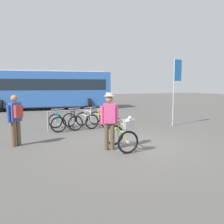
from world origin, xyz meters
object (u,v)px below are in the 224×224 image
(pedestrian_with_backpack, at_px, (16,117))
(featured_bicycle, at_px, (122,134))
(racked_bike_teal, at_px, (57,122))
(person_with_featured_bike, at_px, (109,119))
(bus_distant, at_px, (47,88))
(racked_bike_yellow, at_px, (100,118))
(banner_flag, at_px, (176,79))
(racked_bike_white, at_px, (87,119))
(racked_bike_black, at_px, (72,121))

(pedestrian_with_backpack, bearing_deg, featured_bicycle, -31.90)
(racked_bike_teal, relative_size, person_with_featured_bike, 0.66)
(bus_distant, bearing_deg, pedestrian_with_backpack, -103.08)
(racked_bike_yellow, distance_m, bus_distant, 9.17)
(featured_bicycle, xyz_separation_m, person_with_featured_bike, (-0.34, 0.19, 0.46))
(racked_bike_teal, xyz_separation_m, banner_flag, (5.45, -1.17, 1.86))
(racked_bike_white, distance_m, person_with_featured_bike, 3.87)
(racked_bike_white, distance_m, racked_bike_yellow, 0.70)
(pedestrian_with_backpack, xyz_separation_m, bus_distant, (2.61, 11.24, 0.80))
(racked_bike_white, height_order, featured_bicycle, featured_bicycle)
(racked_bike_black, xyz_separation_m, bus_distant, (0.26, 9.11, 1.37))
(person_with_featured_bike, bearing_deg, featured_bicycle, -28.46)
(person_with_featured_bike, bearing_deg, bus_distant, 89.72)
(featured_bicycle, bearing_deg, racked_bike_teal, 107.73)
(racked_bike_teal, height_order, bus_distant, bus_distant)
(racked_bike_yellow, height_order, featured_bicycle, featured_bicycle)
(racked_bike_white, bearing_deg, racked_bike_yellow, 4.70)
(racked_bike_teal, distance_m, racked_bike_black, 0.70)
(racked_bike_teal, height_order, featured_bicycle, featured_bicycle)
(racked_bike_black, bearing_deg, racked_bike_yellow, 4.70)
(racked_bike_black, relative_size, person_with_featured_bike, 0.64)
(racked_bike_teal, height_order, racked_bike_black, same)
(bus_distant, bearing_deg, person_with_featured_bike, -90.28)
(featured_bicycle, relative_size, banner_flag, 0.38)
(featured_bicycle, height_order, bus_distant, bus_distant)
(racked_bike_teal, distance_m, racked_bike_yellow, 2.10)
(racked_bike_black, height_order, bus_distant, bus_distant)
(featured_bicycle, height_order, banner_flag, banner_flag)
(racked_bike_black, xyz_separation_m, pedestrian_with_backpack, (-2.35, -2.12, 0.57))
(bus_distant, relative_size, banner_flag, 3.21)
(bus_distant, xyz_separation_m, banner_flag, (4.49, -10.34, 0.49))
(person_with_featured_bike, relative_size, banner_flag, 0.54)
(racked_bike_yellow, relative_size, banner_flag, 0.37)
(racked_bike_teal, xyz_separation_m, racked_bike_black, (0.70, 0.06, 0.00))
(racked_bike_teal, height_order, racked_bike_white, same)
(racked_bike_teal, distance_m, featured_bicycle, 4.06)
(racked_bike_teal, relative_size, pedestrian_with_backpack, 0.69)
(featured_bicycle, bearing_deg, racked_bike_black, 97.82)
(racked_bike_yellow, distance_m, banner_flag, 4.06)
(person_with_featured_bike, xyz_separation_m, pedestrian_with_backpack, (-2.55, 1.61, -0.01))
(racked_bike_black, bearing_deg, pedestrian_with_backpack, -137.95)
(racked_bike_teal, height_order, racked_bike_yellow, same)
(racked_bike_teal, xyz_separation_m, pedestrian_with_backpack, (-1.66, -2.07, 0.57))
(featured_bicycle, bearing_deg, pedestrian_with_backpack, 148.10)
(featured_bicycle, xyz_separation_m, bus_distant, (-0.28, 13.04, 1.25))
(featured_bicycle, xyz_separation_m, pedestrian_with_backpack, (-2.89, 1.80, 0.45))
(racked_bike_teal, relative_size, racked_bike_yellow, 0.95)
(racked_bike_white, relative_size, racked_bike_yellow, 0.98)
(banner_flag, bearing_deg, racked_bike_white, 162.46)
(racked_bike_yellow, relative_size, pedestrian_with_backpack, 0.73)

